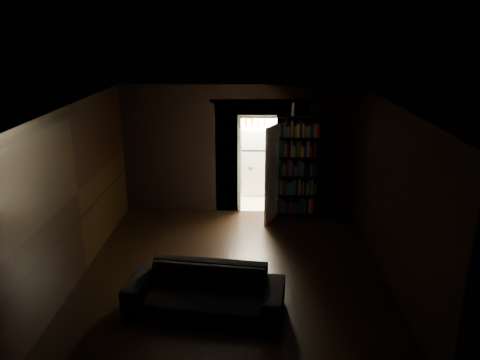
% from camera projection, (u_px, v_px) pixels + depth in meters
% --- Properties ---
extents(ground, '(5.50, 5.50, 0.00)m').
position_uv_depth(ground, '(233.00, 272.00, 7.88)').
color(ground, black).
rests_on(ground, ground).
extents(room_walls, '(5.02, 5.61, 2.84)m').
position_uv_depth(room_walls, '(235.00, 159.00, 8.37)').
color(room_walls, black).
rests_on(room_walls, ground).
extents(kitchen_alcove, '(2.20, 1.80, 2.60)m').
position_uv_depth(kitchen_alcove, '(261.00, 146.00, 11.16)').
color(kitchen_alcove, beige).
rests_on(kitchen_alcove, ground).
extents(sofa, '(2.35, 1.25, 0.86)m').
position_uv_depth(sofa, '(205.00, 285.00, 6.67)').
color(sofa, black).
rests_on(sofa, ground).
extents(bookshelf, '(0.92, 0.38, 2.20)m').
position_uv_depth(bookshelf, '(297.00, 166.00, 9.96)').
color(bookshelf, black).
rests_on(bookshelf, ground).
extents(refrigerator, '(0.76, 0.71, 1.65)m').
position_uv_depth(refrigerator, '(257.00, 160.00, 11.44)').
color(refrigerator, white).
rests_on(refrigerator, ground).
extents(door, '(0.44, 0.77, 2.05)m').
position_uv_depth(door, '(275.00, 173.00, 9.78)').
color(door, white).
rests_on(door, ground).
extents(figurine, '(0.09, 0.09, 0.27)m').
position_uv_depth(figurine, '(293.00, 109.00, 9.53)').
color(figurine, white).
rests_on(figurine, bookshelf).
extents(bottles, '(0.69, 0.34, 0.29)m').
position_uv_depth(bottles, '(255.00, 121.00, 11.16)').
color(bottles, black).
rests_on(bottles, refrigerator).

